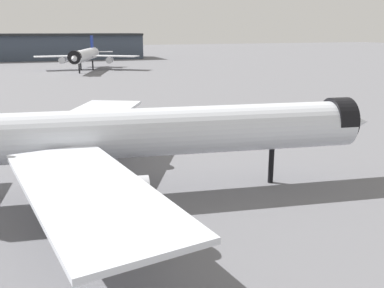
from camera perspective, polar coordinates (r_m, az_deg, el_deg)
The scene contains 4 objects.
ground at distance 42.26m, azimuth -9.47°, elevation -7.97°, with size 900.00×900.00×0.00m, color slate.
airliner_near_gate at distance 42.91m, azimuth -9.08°, elevation 1.26°, with size 54.13×48.90×14.29m.
airliner_far_taxiway at distance 186.72m, azimuth -14.18°, elevation 11.50°, with size 42.54×47.84×14.07m.
traffic_cone_near_nose at distance 74.66m, azimuth -15.25°, elevation 2.13°, with size 0.57×0.57×0.71m, color #F2600C.
Camera 1 is at (-7.85, -38.15, 16.40)m, focal length 39.60 mm.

